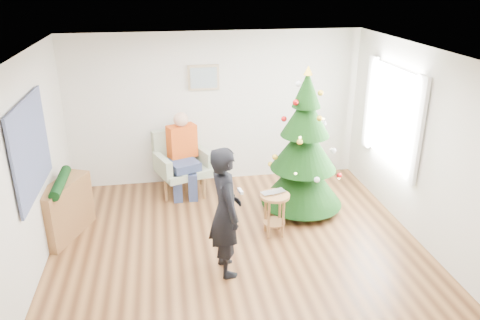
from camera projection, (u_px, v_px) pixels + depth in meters
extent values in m
plane|color=brown|center=(240.00, 254.00, 6.21)|extent=(5.00, 5.00, 0.00)
plane|color=white|center=(240.00, 56.00, 5.23)|extent=(5.00, 5.00, 0.00)
plane|color=silver|center=(216.00, 109.00, 8.01)|extent=(5.00, 0.00, 5.00)
plane|color=silver|center=(296.00, 291.00, 3.43)|extent=(5.00, 0.00, 5.00)
plane|color=silver|center=(24.00, 177.00, 5.34)|extent=(0.00, 5.00, 5.00)
plane|color=silver|center=(429.00, 151.00, 6.10)|extent=(0.00, 5.00, 5.00)
cube|color=white|center=(393.00, 115.00, 6.94)|extent=(0.04, 1.30, 1.40)
cube|color=white|center=(417.00, 131.00, 6.25)|extent=(0.05, 0.25, 1.50)
cube|color=white|center=(370.00, 102.00, 7.62)|extent=(0.05, 0.25, 1.50)
cylinder|color=#3F2816|center=(301.00, 200.00, 7.34)|extent=(0.10, 0.10, 0.29)
cone|color=black|center=(302.00, 178.00, 7.19)|extent=(1.25, 1.25, 0.82)
cone|color=black|center=(304.00, 146.00, 7.00)|extent=(1.00, 1.00, 0.72)
cone|color=black|center=(306.00, 115.00, 6.82)|extent=(0.73, 0.73, 0.62)
cone|color=black|center=(307.00, 89.00, 6.67)|extent=(0.42, 0.42, 0.53)
cone|color=gold|center=(308.00, 70.00, 6.57)|extent=(0.13, 0.13, 0.13)
cylinder|color=brown|center=(275.00, 196.00, 6.46)|extent=(0.42, 0.42, 0.04)
cylinder|color=brown|center=(274.00, 222.00, 6.61)|extent=(0.31, 0.31, 0.02)
imported|color=silver|center=(275.00, 194.00, 6.44)|extent=(0.39, 0.31, 0.03)
cube|color=#98A787|center=(184.00, 170.00, 7.79)|extent=(0.98, 0.95, 0.12)
cube|color=#98A787|center=(175.00, 145.00, 7.93)|extent=(0.77, 0.40, 0.60)
cube|color=#98A787|center=(162.00, 166.00, 7.56)|extent=(0.32, 0.61, 0.30)
cube|color=#98A787|center=(203.00, 157.00, 7.90)|extent=(0.32, 0.61, 0.30)
cube|color=navy|center=(184.00, 165.00, 7.66)|extent=(0.58, 0.59, 0.14)
cube|color=#C24612|center=(182.00, 141.00, 7.76)|extent=(0.52, 0.40, 0.55)
sphere|color=tan|center=(181.00, 120.00, 7.60)|extent=(0.24, 0.24, 0.24)
imported|color=black|center=(225.00, 212.00, 5.57)|extent=(0.48, 0.65, 1.64)
cube|color=white|center=(240.00, 191.00, 5.47)|extent=(0.05, 0.13, 0.04)
cube|color=brown|center=(65.00, 210.00, 6.51)|extent=(0.66, 1.04, 0.80)
cylinder|color=black|center=(60.00, 182.00, 6.35)|extent=(0.14, 0.90, 0.14)
cube|color=black|center=(31.00, 148.00, 5.52)|extent=(0.03, 1.50, 1.15)
cube|color=tan|center=(204.00, 78.00, 7.74)|extent=(0.52, 0.03, 0.42)
cube|color=gray|center=(204.00, 78.00, 7.72)|extent=(0.44, 0.02, 0.34)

